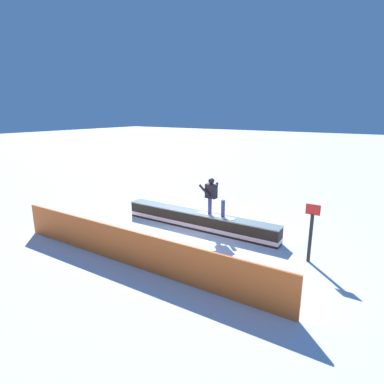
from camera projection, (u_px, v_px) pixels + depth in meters
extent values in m
plane|color=white|center=(198.00, 228.00, 11.90)|extent=(120.00, 120.00, 0.00)
cube|color=black|center=(198.00, 221.00, 11.83)|extent=(6.24, 0.63, 0.60)
cube|color=white|center=(198.00, 225.00, 11.87)|extent=(6.25, 0.64, 0.14)
cube|color=#86999C|center=(198.00, 213.00, 11.75)|extent=(6.24, 0.69, 0.04)
cube|color=silver|center=(216.00, 216.00, 11.36)|extent=(1.52, 0.30, 0.01)
cylinder|color=#414295|center=(210.00, 206.00, 11.43)|extent=(0.14, 0.14, 0.61)
cylinder|color=#414295|center=(223.00, 208.00, 11.13)|extent=(0.14, 0.14, 0.61)
cube|color=black|center=(211.00, 191.00, 11.26)|extent=(0.40, 0.25, 0.51)
sphere|color=black|center=(211.00, 181.00, 11.17)|extent=(0.22, 0.22, 0.22)
cylinder|color=black|center=(204.00, 191.00, 11.22)|extent=(0.48, 0.10, 0.42)
cylinder|color=black|center=(216.00, 190.00, 11.33)|extent=(0.19, 0.09, 0.56)
cube|color=orange|center=(131.00, 248.00, 8.91)|extent=(9.36, 0.25, 1.07)
cylinder|color=#262628|center=(310.00, 238.00, 9.12)|extent=(0.10, 0.10, 1.44)
cube|color=red|center=(313.00, 210.00, 8.91)|extent=(0.40, 0.04, 0.30)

